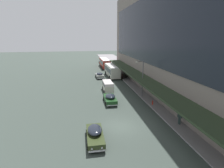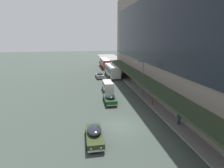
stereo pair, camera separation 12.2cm
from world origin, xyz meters
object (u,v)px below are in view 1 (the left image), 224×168
sedan_lead_near (110,98)px  street_lamp (142,76)px  pedestrian_at_kerb (180,116)px  fire_hydrant (153,103)px  transit_bus_kerbside_front (105,63)px  vw_van (108,86)px  sedan_trailing_near (101,61)px  transit_bus_kerbside_rear (112,70)px  sedan_far_back (100,75)px  sedan_oncoming_front (95,134)px

sedan_lead_near → street_lamp: size_ratio=0.69×
pedestrian_at_kerb → fire_hydrant: size_ratio=2.65×
transit_bus_kerbside_front → vw_van: transit_bus_kerbside_front is taller
street_lamp → fire_hydrant: street_lamp is taller
fire_hydrant → sedan_trailing_near: bearing=92.5°
pedestrian_at_kerb → transit_bus_kerbside_rear: bearing=96.4°
sedan_trailing_near → sedan_far_back: bearing=-98.0°
sedan_lead_near → pedestrian_at_kerb: size_ratio=2.42×
sedan_oncoming_front → sedan_trailing_near: bearing=82.3°
transit_bus_kerbside_rear → vw_van: bearing=-104.3°
sedan_trailing_near → pedestrian_at_kerb: bearing=-87.1°
sedan_trailing_near → transit_bus_kerbside_front: bearing=-91.4°
transit_bus_kerbside_front → sedan_oncoming_front: bearing=-99.3°
transit_bus_kerbside_front → sedan_trailing_near: size_ratio=2.50×
transit_bus_kerbside_rear → vw_van: size_ratio=2.06×
transit_bus_kerbside_front → pedestrian_at_kerb: transit_bus_kerbside_front is taller
transit_bus_kerbside_front → sedan_lead_near: transit_bus_kerbside_front is taller
transit_bus_kerbside_rear → sedan_oncoming_front: transit_bus_kerbside_rear is taller
pedestrian_at_kerb → street_lamp: street_lamp is taller
sedan_far_back → sedan_trailing_near: bearing=82.0°
transit_bus_kerbside_front → fire_hydrant: 37.41m
transit_bus_kerbside_rear → street_lamp: street_lamp is taller
sedan_oncoming_front → vw_van: bearing=76.6°
sedan_oncoming_front → fire_hydrant: 12.88m
sedan_lead_near → pedestrian_at_kerb: pedestrian_at_kerb is taller
sedan_far_back → vw_van: vw_van is taller
sedan_trailing_near → transit_bus_kerbside_rear: bearing=-90.9°
street_lamp → sedan_far_back: bearing=109.0°
vw_van → fire_hydrant: vw_van is taller
sedan_far_back → sedan_oncoming_front: size_ratio=0.97×
street_lamp → fire_hydrant: 5.52m
sedan_far_back → fire_hydrant: size_ratio=6.28×
sedan_trailing_near → vw_van: bearing=-95.3°
fire_hydrant → sedan_oncoming_front: bearing=-140.4°
sedan_lead_near → sedan_far_back: bearing=88.9°
sedan_oncoming_front → vw_van: size_ratio=1.00×
fire_hydrant → pedestrian_at_kerb: bearing=-84.5°
transit_bus_kerbside_rear → sedan_trailing_near: 27.22m
sedan_oncoming_front → vw_van: 17.76m
sedan_lead_near → pedestrian_at_kerb: (7.13, -9.12, 0.42)m
sedan_far_back → sedan_lead_near: size_ratio=0.98×
transit_bus_kerbside_front → fire_hydrant: size_ratio=15.68×
sedan_oncoming_front → sedan_lead_near: 11.15m
transit_bus_kerbside_front → fire_hydrant: transit_bus_kerbside_front is taller
sedan_oncoming_front → street_lamp: bearing=52.8°
pedestrian_at_kerb → transit_bus_kerbside_front: bearing=94.0°
transit_bus_kerbside_front → transit_bus_kerbside_rear: 15.48m
sedan_far_back → transit_bus_kerbside_rear: bearing=16.2°
transit_bus_kerbside_rear → sedan_oncoming_front: bearing=-103.7°
transit_bus_kerbside_front → transit_bus_kerbside_rear: (-0.15, -15.48, 0.07)m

